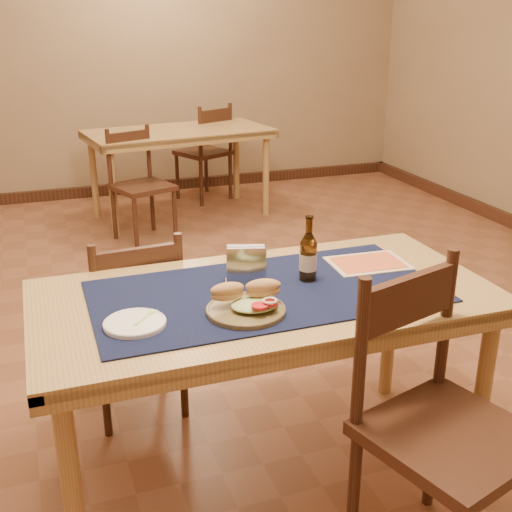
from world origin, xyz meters
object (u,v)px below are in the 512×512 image
object	(u,v)px
main_table	(265,314)
chair_main_far	(134,320)
sandwich_plate	(248,304)
chair_main_near	(439,423)
back_table	(179,140)
napkin_holder	(246,265)
beer_bottle	(308,257)

from	to	relation	value
main_table	chair_main_far	xyz separation A→B (m)	(-0.39, 0.56, -0.22)
chair_main_far	sandwich_plate	xyz separation A→B (m)	(0.27, -0.70, 0.34)
chair_main_near	sandwich_plate	size ratio (longest dim) A/B	3.75
main_table	sandwich_plate	xyz separation A→B (m)	(-0.11, -0.14, 0.12)
sandwich_plate	back_table	bearing A→B (deg)	80.45
chair_main_far	sandwich_plate	distance (m)	0.82
main_table	chair_main_far	world-z (taller)	chair_main_far
main_table	chair_main_near	xyz separation A→B (m)	(0.35, -0.57, -0.16)
napkin_holder	main_table	bearing A→B (deg)	-70.20
main_table	chair_main_far	distance (m)	0.72
sandwich_plate	beer_bottle	bearing A→B (deg)	31.89
main_table	back_table	distance (m)	3.40
chair_main_far	napkin_holder	world-z (taller)	napkin_holder
sandwich_plate	beer_bottle	world-z (taller)	beer_bottle
back_table	chair_main_near	size ratio (longest dim) A/B	1.63
back_table	napkin_holder	size ratio (longest dim) A/B	9.87
main_table	chair_main_far	size ratio (longest dim) A/B	1.88
main_table	beer_bottle	size ratio (longest dim) A/B	6.63
sandwich_plate	beer_bottle	size ratio (longest dim) A/B	1.08
back_table	napkin_holder	bearing A→B (deg)	-98.93
beer_bottle	napkin_holder	size ratio (longest dim) A/B	1.50
main_table	beer_bottle	xyz separation A→B (m)	(0.18, 0.04, 0.18)
main_table	chair_main_near	size ratio (longest dim) A/B	1.64
chair_main_near	napkin_holder	bearing A→B (deg)	119.70
back_table	chair_main_far	size ratio (longest dim) A/B	1.87
napkin_holder	chair_main_far	bearing A→B (deg)	127.36
main_table	sandwich_plate	size ratio (longest dim) A/B	6.15
napkin_holder	sandwich_plate	bearing A→B (deg)	-107.69
sandwich_plate	main_table	bearing A→B (deg)	50.72
beer_bottle	chair_main_near	bearing A→B (deg)	-74.69
chair_main_near	beer_bottle	distance (m)	0.72
back_table	chair_main_near	distance (m)	3.94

